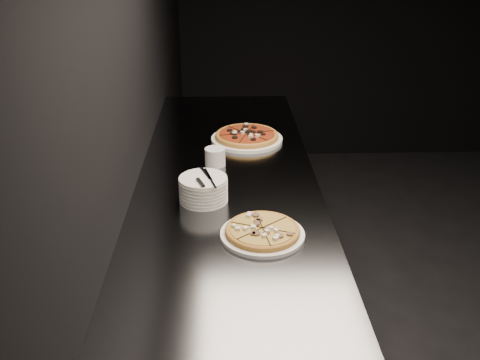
{
  "coord_description": "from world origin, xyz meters",
  "views": [
    {
      "loc": [
        -2.14,
        -1.98,
        1.86
      ],
      "look_at": [
        -2.08,
        -0.08,
        0.96
      ],
      "focal_mm": 40.0,
      "sensor_mm": 36.0,
      "label": 1
    }
  ],
  "objects_px": {
    "pizza_mushroom": "(262,232)",
    "pizza_tomato": "(247,137)",
    "plate_stack": "(203,189)",
    "ramekin": "(215,156)",
    "counter": "(228,274)",
    "cutlery": "(205,179)"
  },
  "relations": [
    {
      "from": "pizza_mushroom",
      "to": "cutlery",
      "type": "relative_size",
      "value": 1.68
    },
    {
      "from": "pizza_mushroom",
      "to": "cutlery",
      "type": "xyz_separation_m",
      "value": [
        -0.2,
        0.25,
        0.08
      ]
    },
    {
      "from": "pizza_mushroom",
      "to": "plate_stack",
      "type": "distance_m",
      "value": 0.34
    },
    {
      "from": "plate_stack",
      "to": "pizza_mushroom",
      "type": "bearing_deg",
      "value": -52.52
    },
    {
      "from": "pizza_mushroom",
      "to": "plate_stack",
      "type": "bearing_deg",
      "value": 127.48
    },
    {
      "from": "plate_stack",
      "to": "ramekin",
      "type": "xyz_separation_m",
      "value": [
        0.04,
        0.33,
        -0.01
      ]
    },
    {
      "from": "counter",
      "to": "pizza_tomato",
      "type": "xyz_separation_m",
      "value": [
        0.1,
        0.46,
        0.48
      ]
    },
    {
      "from": "cutlery",
      "to": "pizza_tomato",
      "type": "bearing_deg",
      "value": 53.96
    },
    {
      "from": "counter",
      "to": "cutlery",
      "type": "height_order",
      "value": "cutlery"
    },
    {
      "from": "pizza_tomato",
      "to": "plate_stack",
      "type": "xyz_separation_m",
      "value": [
        -0.19,
        -0.62,
        0.03
      ]
    },
    {
      "from": "cutlery",
      "to": "ramekin",
      "type": "xyz_separation_m",
      "value": [
        0.03,
        0.35,
        -0.06
      ]
    },
    {
      "from": "pizza_tomato",
      "to": "plate_stack",
      "type": "height_order",
      "value": "plate_stack"
    },
    {
      "from": "pizza_tomato",
      "to": "pizza_mushroom",
      "type": "bearing_deg",
      "value": -89.02
    },
    {
      "from": "pizza_mushroom",
      "to": "pizza_tomato",
      "type": "xyz_separation_m",
      "value": [
        -0.02,
        0.89,
        0.0
      ]
    },
    {
      "from": "pizza_mushroom",
      "to": "ramekin",
      "type": "height_order",
      "value": "ramekin"
    },
    {
      "from": "counter",
      "to": "pizza_mushroom",
      "type": "bearing_deg",
      "value": -75.14
    },
    {
      "from": "pizza_mushroom",
      "to": "pizza_tomato",
      "type": "distance_m",
      "value": 0.89
    },
    {
      "from": "plate_stack",
      "to": "cutlery",
      "type": "relative_size",
      "value": 0.94
    },
    {
      "from": "counter",
      "to": "cutlery",
      "type": "distance_m",
      "value": 0.59
    },
    {
      "from": "cutlery",
      "to": "pizza_mushroom",
      "type": "bearing_deg",
      "value": -72.03
    },
    {
      "from": "counter",
      "to": "ramekin",
      "type": "height_order",
      "value": "ramekin"
    },
    {
      "from": "counter",
      "to": "plate_stack",
      "type": "relative_size",
      "value": 13.41
    }
  ]
}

